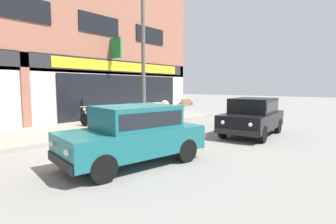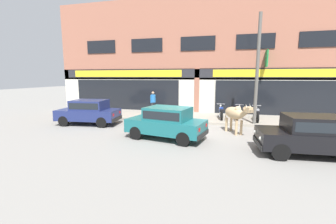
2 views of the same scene
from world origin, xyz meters
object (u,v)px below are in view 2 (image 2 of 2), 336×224
car_2 (311,134)px  motorcycle_2 (257,114)px  motorcycle_0 (221,112)px  pedestrian (153,100)px  utility_pole (257,70)px  car_0 (89,111)px  car_1 (167,121)px  motorcycle_1 (238,113)px  cow (235,114)px

car_2 → motorcycle_2: size_ratio=2.04×
motorcycle_0 → pedestrian: bearing=171.8°
pedestrian → utility_pole: size_ratio=0.26×
car_0 → motorcycle_0: bearing=22.2°
motorcycle_0 → utility_pole: (1.88, -1.17, 2.64)m
car_1 → car_2: 5.64m
car_0 → utility_pole: (9.42, 1.92, 2.37)m
motorcycle_1 → motorcycle_2: same height
motorcycle_2 → car_1: bearing=-133.3°
cow → motorcycle_0: size_ratio=1.05×
motorcycle_0 → utility_pole: utility_pole is taller
car_0 → motorcycle_1: 9.13m
motorcycle_1 → pedestrian: (-5.87, 0.72, 0.60)m
motorcycle_0 → motorcycle_1: same height
car_1 → pedestrian: 6.15m
car_1 → motorcycle_2: (4.42, 4.69, -0.27)m
pedestrian → car_1: bearing=-65.8°
car_0 → motorcycle_2: 10.09m
cow → motorcycle_1: 3.15m
cow → utility_pole: utility_pole is taller
cow → car_1: cow is taller
cow → car_2: 3.64m
car_2 → cow: bearing=134.0°
car_0 → motorcycle_0: (7.54, 3.08, -0.27)m
car_0 → motorcycle_2: size_ratio=2.06×
motorcycle_2 → utility_pole: utility_pole is taller
motorcycle_1 → car_0: bearing=-160.4°
car_1 → motorcycle_1: 5.92m
car_1 → motorcycle_1: car_1 is taller
car_2 → pedestrian: size_ratio=2.31×
motorcycle_2 → car_2: bearing=-78.2°
motorcycle_0 → car_0: bearing=-157.8°
car_0 → motorcycle_0: 8.15m
car_0 → pedestrian: bearing=54.1°
car_0 → utility_pole: utility_pole is taller
car_0 → motorcycle_2: car_0 is taller
motorcycle_1 → pedestrian: 5.94m
cow → car_0: 8.30m
car_0 → car_2: bearing=-13.8°
cow → car_0: cow is taller
cow → utility_pole: size_ratio=0.31×
car_1 → motorcycle_1: bearing=55.6°
motorcycle_1 → car_1: bearing=-124.4°
motorcycle_0 → pedestrian: 4.90m
car_1 → car_2: (5.57, -0.84, 0.00)m
car_0 → car_2: (10.83, -2.67, 0.00)m
cow → motorcycle_2: bearing=64.9°
car_0 → motorcycle_2: bearing=16.5°
cow → motorcycle_0: 3.25m
motorcycle_1 → utility_pole: utility_pole is taller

